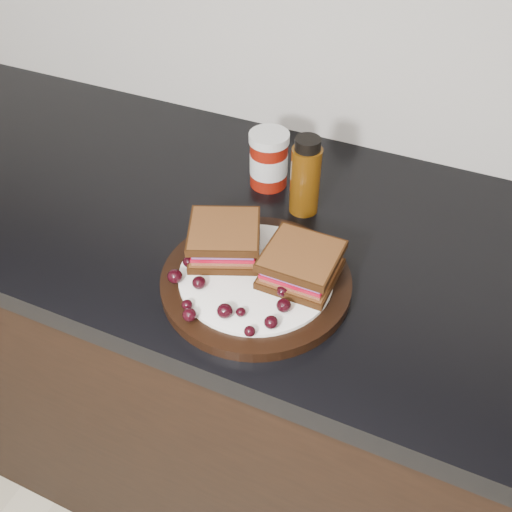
{
  "coord_description": "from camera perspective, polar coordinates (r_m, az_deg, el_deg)",
  "views": [
    {
      "loc": [
        0.42,
        1.03,
        1.51
      ],
      "look_at": [
        0.18,
        1.57,
        0.96
      ],
      "focal_mm": 40.0,
      "sensor_mm": 36.0,
      "label": 1
    }
  ],
  "objects": [
    {
      "name": "grape_7",
      "position": [
        0.76,
        1.51,
        -6.64
      ],
      "size": [
        0.02,
        0.02,
        0.02
      ],
      "primitive_type": "ellipsoid",
      "color": "black",
      "rests_on": "plate"
    },
    {
      "name": "grape_2",
      "position": [
        0.78,
        -6.91,
        -4.86
      ],
      "size": [
        0.02,
        0.02,
        0.01
      ],
      "primitive_type": "ellipsoid",
      "color": "black",
      "rests_on": "plate"
    },
    {
      "name": "grape_5",
      "position": [
        0.77,
        -1.53,
        -5.63
      ],
      "size": [
        0.01,
        0.01,
        0.01
      ],
      "primitive_type": "ellipsoid",
      "color": "black",
      "rests_on": "plate"
    },
    {
      "name": "base_cabinets",
      "position": [
        1.34,
        -4.91,
        -10.89
      ],
      "size": [
        3.96,
        0.58,
        0.86
      ],
      "primitive_type": "cube",
      "color": "black",
      "rests_on": "ground_plane"
    },
    {
      "name": "sandwich_right",
      "position": [
        0.81,
        4.52,
        -0.87
      ],
      "size": [
        0.1,
        0.1,
        0.05
      ],
      "primitive_type": null,
      "rotation": [
        0.0,
        0.0,
        -0.01
      ],
      "color": "brown",
      "rests_on": "plate"
    },
    {
      "name": "oil_bottle",
      "position": [
        0.94,
        4.98,
        8.0
      ],
      "size": [
        0.05,
        0.05,
        0.14
      ],
      "primitive_type": "cylinder",
      "rotation": [
        0.0,
        0.0,
        0.06
      ],
      "color": "#4E2B07",
      "rests_on": "countertop"
    },
    {
      "name": "grape_8",
      "position": [
        0.77,
        2.79,
        -4.97
      ],
      "size": [
        0.02,
        0.02,
        0.02
      ],
      "primitive_type": "ellipsoid",
      "color": "black",
      "rests_on": "plate"
    },
    {
      "name": "grape_12",
      "position": [
        0.84,
        4.96,
        -0.61
      ],
      "size": [
        0.02,
        0.02,
        0.02
      ],
      "primitive_type": "ellipsoid",
      "color": "black",
      "rests_on": "plate"
    },
    {
      "name": "countertop",
      "position": [
        1.01,
        -6.4,
        4.32
      ],
      "size": [
        3.98,
        0.6,
        0.04
      ],
      "primitive_type": "cube",
      "color": "black",
      "rests_on": "base_cabinets"
    },
    {
      "name": "grape_3",
      "position": [
        0.77,
        -6.66,
        -5.86
      ],
      "size": [
        0.02,
        0.02,
        0.02
      ],
      "primitive_type": "ellipsoid",
      "color": "black",
      "rests_on": "plate"
    },
    {
      "name": "grape_4",
      "position": [
        0.77,
        -3.14,
        -5.51
      ],
      "size": [
        0.02,
        0.02,
        0.02
      ],
      "primitive_type": "ellipsoid",
      "color": "black",
      "rests_on": "plate"
    },
    {
      "name": "grape_19",
      "position": [
        0.86,
        -4.41,
        0.89
      ],
      "size": [
        0.02,
        0.02,
        0.02
      ],
      "primitive_type": "ellipsoid",
      "color": "black",
      "rests_on": "plate"
    },
    {
      "name": "grape_16",
      "position": [
        0.84,
        -6.72,
        -0.57
      ],
      "size": [
        0.02,
        0.02,
        0.02
      ],
      "primitive_type": "ellipsoid",
      "color": "black",
      "rests_on": "plate"
    },
    {
      "name": "grape_13",
      "position": [
        0.89,
        -1.97,
        2.36
      ],
      "size": [
        0.02,
        0.02,
        0.02
      ],
      "primitive_type": "ellipsoid",
      "color": "black",
      "rests_on": "plate"
    },
    {
      "name": "grape_6",
      "position": [
        0.75,
        -0.64,
        -7.53
      ],
      "size": [
        0.02,
        0.02,
        0.01
      ],
      "primitive_type": "ellipsoid",
      "color": "black",
      "rests_on": "plate"
    },
    {
      "name": "grape_1",
      "position": [
        0.81,
        -5.72,
        -2.68
      ],
      "size": [
        0.02,
        0.02,
        0.02
      ],
      "primitive_type": "ellipsoid",
      "color": "black",
      "rests_on": "plate"
    },
    {
      "name": "grape_0",
      "position": [
        0.82,
        -8.11,
        -2.02
      ],
      "size": [
        0.02,
        0.02,
        0.02
      ],
      "primitive_type": "ellipsoid",
      "color": "black",
      "rests_on": "plate"
    },
    {
      "name": "grape_10",
      "position": [
        0.81,
        5.56,
        -2.88
      ],
      "size": [
        0.02,
        0.02,
        0.02
      ],
      "primitive_type": "ellipsoid",
      "color": "black",
      "rests_on": "plate"
    },
    {
      "name": "grape_15",
      "position": [
        0.85,
        -3.85,
        0.19
      ],
      "size": [
        0.02,
        0.02,
        0.02
      ],
      "primitive_type": "ellipsoid",
      "color": "black",
      "rests_on": "plate"
    },
    {
      "name": "grape_17",
      "position": [
        0.86,
        -1.69,
        0.99
      ],
      "size": [
        0.02,
        0.02,
        0.02
      ],
      "primitive_type": "ellipsoid",
      "color": "black",
      "rests_on": "plate"
    },
    {
      "name": "grape_11",
      "position": [
        0.82,
        3.89,
        -1.99
      ],
      "size": [
        0.02,
        0.02,
        0.01
      ],
      "primitive_type": "ellipsoid",
      "color": "black",
      "rests_on": "plate"
    },
    {
      "name": "grape_18",
      "position": [
        0.87,
        -4.75,
        1.37
      ],
      "size": [
        0.02,
        0.02,
        0.02
      ],
      "primitive_type": "ellipsoid",
      "color": "black",
      "rests_on": "plate"
    },
    {
      "name": "grape_14",
      "position": [
        0.87,
        -3.93,
        1.26
      ],
      "size": [
        0.01,
        0.01,
        0.01
      ],
      "primitive_type": "ellipsoid",
      "color": "black",
      "rests_on": "plate"
    },
    {
      "name": "condiment_jar",
      "position": [
        1.01,
        1.29,
        9.62
      ],
      "size": [
        0.07,
        0.07,
        0.1
      ],
      "primitive_type": "cylinder",
      "rotation": [
        0.0,
        0.0,
        -0.06
      ],
      "color": "maroon",
      "rests_on": "countertop"
    },
    {
      "name": "plate",
      "position": [
        0.84,
        0.0,
        -2.55
      ],
      "size": [
        0.28,
        0.28,
        0.02
      ],
      "primitive_type": "cylinder",
      "color": "black",
      "rests_on": "countertop"
    },
    {
      "name": "sandwich_left",
      "position": [
        0.85,
        -3.17,
        1.64
      ],
      "size": [
        0.14,
        0.14,
        0.05
      ],
      "primitive_type": null,
      "rotation": [
        0.0,
        0.0,
        0.4
      ],
      "color": "brown",
      "rests_on": "plate"
    },
    {
      "name": "grape_9",
      "position": [
        0.79,
        2.66,
        -3.5
      ],
      "size": [
        0.02,
        0.02,
        0.02
      ],
      "primitive_type": "ellipsoid",
      "color": "black",
      "rests_on": "plate"
    }
  ]
}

